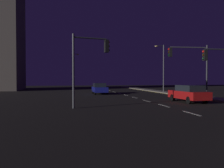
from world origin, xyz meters
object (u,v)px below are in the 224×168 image
(car, at_px, (189,93))
(traffic_light_far_right, at_px, (89,57))
(car_oncoming, at_px, (99,88))
(street_lamp_far_end, at_px, (162,64))
(street_lamp_across_street, at_px, (73,68))
(traffic_light_far_center, at_px, (190,61))
(traffic_light_far_left, at_px, (220,63))

(car, height_order, traffic_light_far_right, traffic_light_far_right)
(car_oncoming, height_order, street_lamp_far_end, street_lamp_far_end)
(street_lamp_far_end, relative_size, street_lamp_across_street, 0.97)
(car_oncoming, xyz_separation_m, traffic_light_far_center, (8.09, -10.40, 3.23))
(traffic_light_far_center, bearing_deg, car, -123.70)
(street_lamp_far_end, bearing_deg, traffic_light_far_right, -128.63)
(car, height_order, traffic_light_far_left, traffic_light_far_left)
(car, xyz_separation_m, traffic_light_far_left, (1.98, -1.64, 2.68))
(car, bearing_deg, street_lamp_far_end, 75.37)
(traffic_light_far_left, bearing_deg, car, 140.29)
(car_oncoming, bearing_deg, car, -62.34)
(car_oncoming, bearing_deg, street_lamp_far_end, 8.15)
(traffic_light_far_center, distance_m, street_lamp_far_end, 12.09)
(traffic_light_far_center, height_order, street_lamp_far_end, street_lamp_far_end)
(car_oncoming, height_order, street_lamp_across_street, street_lamp_across_street)
(street_lamp_across_street, bearing_deg, traffic_light_far_center, -66.58)
(street_lamp_far_end, bearing_deg, traffic_light_far_left, -96.17)
(traffic_light_far_center, height_order, street_lamp_across_street, street_lamp_across_street)
(street_lamp_far_end, bearing_deg, car_oncoming, -171.85)
(traffic_light_far_center, xyz_separation_m, traffic_light_far_right, (-10.87, -4.48, -0.31))
(traffic_light_far_left, relative_size, street_lamp_far_end, 0.65)
(traffic_light_far_center, bearing_deg, traffic_light_far_left, -82.64)
(car, distance_m, street_lamp_far_end, 15.04)
(street_lamp_far_end, height_order, street_lamp_across_street, street_lamp_across_street)
(traffic_light_far_center, bearing_deg, traffic_light_far_right, -157.60)
(car_oncoming, bearing_deg, traffic_light_far_left, -58.94)
(traffic_light_far_left, height_order, street_lamp_far_end, street_lamp_far_end)
(traffic_light_far_right, xyz_separation_m, street_lamp_far_end, (13.07, 16.35, 0.83))
(traffic_light_far_center, distance_m, traffic_light_far_right, 11.76)
(traffic_light_far_right, distance_m, street_lamp_far_end, 20.95)
(traffic_light_far_right, bearing_deg, traffic_light_far_center, 22.40)
(street_lamp_far_end, xyz_separation_m, street_lamp_across_street, (-13.75, 14.79, -0.01))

